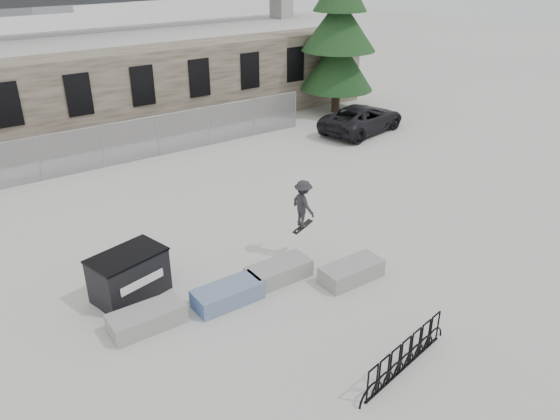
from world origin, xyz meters
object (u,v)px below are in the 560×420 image
at_px(planter_center_right, 279,271).
at_px(planter_center_left, 228,294).
at_px(planter_offset, 352,271).
at_px(bike_rack, 405,355).
at_px(skateboarder, 303,204).
at_px(spruce_tree, 339,28).
at_px(planter_far_left, 147,318).
at_px(suv, 362,119).
at_px(dumpster, 129,275).

bearing_deg(planter_center_right, planter_center_left, -175.46).
distance_m(planter_center_left, planter_offset, 3.89).
distance_m(planter_center_right, bike_rack, 5.00).
height_order(planter_center_left, bike_rack, bike_rack).
distance_m(planter_center_right, skateboarder, 2.31).
xyz_separation_m(planter_center_right, planter_offset, (1.82, -1.29, 0.00)).
relative_size(planter_center_right, spruce_tree, 0.17).
xyz_separation_m(planter_far_left, planter_center_right, (4.24, -0.12, 0.00)).
xyz_separation_m(spruce_tree, suv, (-1.47, -3.97, -4.23)).
bearing_deg(planter_far_left, bike_rack, -48.93).
bearing_deg(planter_center_right, skateboarder, 27.82).
bearing_deg(planter_far_left, suv, 29.69).
distance_m(planter_center_left, suv, 17.12).
bearing_deg(suv, spruce_tree, -32.21).
distance_m(planter_center_left, planter_center_right, 1.91).
relative_size(dumpster, bike_rack, 0.67).
xyz_separation_m(planter_far_left, planter_center_left, (2.34, -0.27, 0.00)).
xyz_separation_m(planter_center_left, suv, (14.13, 9.66, 0.46)).
distance_m(planter_far_left, skateboarder, 5.99).
xyz_separation_m(planter_far_left, skateboarder, (5.75, 0.67, 1.56)).
bearing_deg(suv, planter_far_left, 107.86).
height_order(planter_far_left, planter_center_right, same).
height_order(planter_offset, skateboarder, skateboarder).
bearing_deg(planter_center_right, suv, 37.88).
xyz_separation_m(spruce_tree, skateboarder, (-12.20, -12.69, -3.12)).
bearing_deg(planter_center_right, planter_offset, -35.26).
height_order(planter_center_left, spruce_tree, spruce_tree).
bearing_deg(planter_offset, suv, 46.07).
bearing_deg(dumpster, planter_center_left, -56.73).
relative_size(bike_rack, skateboarder, 2.03).
height_order(planter_far_left, suv, suv).
xyz_separation_m(planter_offset, suv, (10.40, 10.80, 0.46)).
distance_m(planter_center_left, dumpster, 2.92).
xyz_separation_m(bike_rack, spruce_tree, (13.48, 18.48, 4.54)).
bearing_deg(bike_rack, planter_offset, 66.58).
bearing_deg(planter_center_left, planter_offset, -16.97).
relative_size(planter_far_left, planter_offset, 1.00).
bearing_deg(suv, dumpster, 103.54).
distance_m(planter_far_left, spruce_tree, 22.85).
xyz_separation_m(planter_offset, spruce_tree, (11.88, 14.77, 4.68)).
bearing_deg(planter_center_right, spruce_tree, 44.54).
distance_m(dumpster, suv, 18.00).
bearing_deg(dumpster, skateboarder, -24.67).
bearing_deg(suv, bike_rack, 128.54).
bearing_deg(dumpster, planter_far_left, -111.36).
relative_size(planter_offset, skateboarder, 1.15).
relative_size(planter_center_left, skateboarder, 1.15).
relative_size(planter_far_left, skateboarder, 1.15).
bearing_deg(planter_center_left, bike_rack, -66.41).
height_order(planter_center_left, skateboarder, skateboarder).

